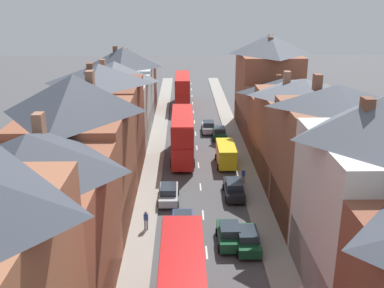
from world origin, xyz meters
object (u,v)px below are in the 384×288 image
object	(u,v)px
double_decker_bus_lead	(182,90)
car_parked_right_b	(234,188)
pedestrian_mid_left	(146,219)
car_mid_white	(219,133)
pedestrian_mid_right	(243,175)
double_decker_bus_mid_street	(182,135)
car_near_blue	(183,223)
car_parked_left_a	(169,193)
car_near_silver	(229,234)
car_far_grey	(247,239)
car_parked_left_b	(208,127)
car_parked_right_a	(182,122)
delivery_van	(226,154)

from	to	relation	value
double_decker_bus_lead	car_parked_right_b	size ratio (longest dim) A/B	2.38
double_decker_bus_lead	pedestrian_mid_left	distance (m)	42.82
car_mid_white	pedestrian_mid_left	bearing A→B (deg)	-108.04
pedestrian_mid_left	pedestrian_mid_right	size ratio (longest dim) A/B	1.00
double_decker_bus_lead	double_decker_bus_mid_street	bearing A→B (deg)	-90.00
double_decker_bus_mid_street	car_near_blue	size ratio (longest dim) A/B	2.52
car_near_blue	pedestrian_mid_right	xyz separation A→B (m)	(6.16, 9.48, 0.22)
double_decker_bus_lead	car_parked_right_b	xyz separation A→B (m)	(4.91, -36.31, -1.96)
double_decker_bus_lead	car_mid_white	bearing A→B (deg)	-75.12
car_near_blue	car_parked_left_a	xyz separation A→B (m)	(-1.30, 5.83, -0.01)
car_parked_right_b	car_parked_left_a	bearing A→B (deg)	-172.03
car_near_silver	car_near_blue	bearing A→B (deg)	152.62
car_mid_white	double_decker_bus_mid_street	bearing A→B (deg)	-124.60
double_decker_bus_mid_street	car_near_blue	distance (m)	17.53
car_near_blue	car_far_grey	size ratio (longest dim) A/B	1.05
double_decker_bus_mid_street	car_mid_white	world-z (taller)	double_decker_bus_mid_street
double_decker_bus_lead	car_parked_left_b	size ratio (longest dim) A/B	2.77
car_near_silver	pedestrian_mid_right	world-z (taller)	pedestrian_mid_right
car_parked_right_a	double_decker_bus_lead	bearing A→B (deg)	90.04
double_decker_bus_mid_street	car_mid_white	size ratio (longest dim) A/B	2.82
car_near_silver	car_parked_left_b	world-z (taller)	car_near_silver
double_decker_bus_lead	car_far_grey	size ratio (longest dim) A/B	2.64
car_mid_white	delivery_van	world-z (taller)	delivery_van
double_decker_bus_lead	car_mid_white	world-z (taller)	double_decker_bus_lead
car_near_blue	car_mid_white	size ratio (longest dim) A/B	1.12
car_near_silver	pedestrian_mid_right	bearing A→B (deg)	77.29
car_parked_right_b	pedestrian_mid_right	xyz separation A→B (m)	(1.26, 2.78, 0.18)
double_decker_bus_lead	pedestrian_mid_right	xyz separation A→B (m)	(6.17, -33.53, -1.78)
car_parked_left_a	car_mid_white	size ratio (longest dim) A/B	1.15
car_far_grey	car_parked_right_b	xyz separation A→B (m)	(0.00, 9.23, 0.03)
car_parked_right_b	car_mid_white	bearing A→B (deg)	90.00
car_far_grey	delivery_van	distance (m)	17.56
car_parked_left_b	delivery_van	size ratio (longest dim) A/B	0.75
car_parked_right_b	delivery_van	xyz separation A→B (m)	(-0.00, 8.32, 0.49)
car_parked_right_a	car_parked_right_b	size ratio (longest dim) A/B	1.00
car_near_silver	car_parked_left_a	distance (m)	9.12
double_decker_bus_lead	pedestrian_mid_left	bearing A→B (deg)	-93.98
car_parked_left_a	car_parked_right_b	world-z (taller)	car_parked_right_b
car_parked_left_b	pedestrian_mid_left	xyz separation A→B (m)	(-6.58, -27.12, 0.21)
car_parked_right_b	car_parked_right_a	bearing A→B (deg)	101.79
car_parked_right_b	double_decker_bus_lead	bearing A→B (deg)	97.70
double_decker_bus_lead	delivery_van	bearing A→B (deg)	-80.05
double_decker_bus_lead	car_parked_left_b	bearing A→B (deg)	-76.94
car_parked_left_a	car_mid_white	distance (m)	19.71
double_decker_bus_mid_street	car_parked_left_a	xyz separation A→B (m)	(-1.29, -11.59, -2.01)
double_decker_bus_lead	car_parked_right_b	bearing A→B (deg)	-82.30
double_decker_bus_lead	car_parked_right_b	world-z (taller)	double_decker_bus_lead
car_parked_right_a	car_mid_white	bearing A→B (deg)	-49.03
double_decker_bus_mid_street	pedestrian_mid_right	distance (m)	10.21
double_decker_bus_mid_street	car_parked_left_a	world-z (taller)	double_decker_bus_mid_street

